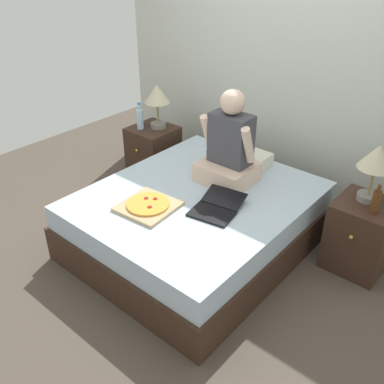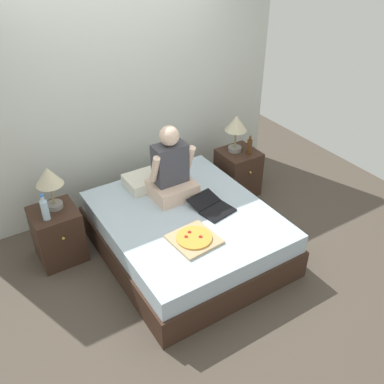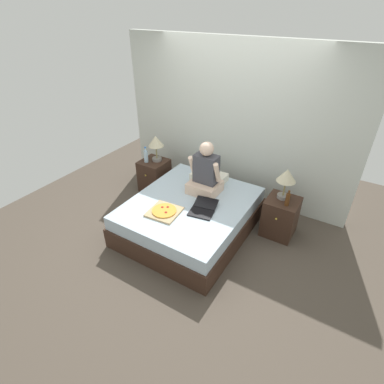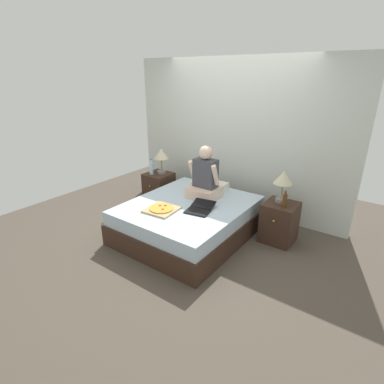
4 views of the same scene
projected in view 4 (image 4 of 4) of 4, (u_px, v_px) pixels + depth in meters
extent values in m
plane|color=#4C4238|center=(189.00, 234.00, 4.47)|extent=(5.91, 5.91, 0.00)
cube|color=silver|center=(235.00, 137.00, 4.99)|extent=(3.91, 0.12, 2.50)
cube|color=#382319|center=(189.00, 225.00, 4.41)|extent=(1.60, 1.87, 0.30)
cube|color=silver|center=(188.00, 210.00, 4.32)|extent=(1.55, 1.82, 0.20)
cube|color=#382319|center=(159.00, 188.00, 5.45)|extent=(0.44, 0.44, 0.58)
sphere|color=gold|center=(150.00, 186.00, 5.23)|extent=(0.03, 0.03, 0.03)
cylinder|color=gray|center=(162.00, 172.00, 5.35)|extent=(0.16, 0.16, 0.05)
cylinder|color=olive|center=(162.00, 165.00, 5.30)|extent=(0.02, 0.02, 0.22)
cone|color=beige|center=(161.00, 154.00, 5.23)|extent=(0.26, 0.26, 0.18)
cylinder|color=silver|center=(151.00, 168.00, 5.28)|extent=(0.07, 0.07, 0.20)
cylinder|color=silver|center=(151.00, 161.00, 5.24)|extent=(0.03, 0.03, 0.06)
cylinder|color=blue|center=(151.00, 159.00, 5.22)|extent=(0.04, 0.03, 0.02)
cube|color=#382319|center=(279.00, 222.00, 4.21)|extent=(0.44, 0.44, 0.58)
sphere|color=gold|center=(274.00, 221.00, 3.99)|extent=(0.03, 0.03, 0.03)
cylinder|color=gray|center=(281.00, 200.00, 4.15)|extent=(0.16, 0.16, 0.05)
cylinder|color=olive|center=(282.00, 191.00, 4.10)|extent=(0.02, 0.02, 0.22)
cone|color=beige|center=(284.00, 177.00, 4.03)|extent=(0.26, 0.26, 0.18)
cylinder|color=#512D14|center=(285.00, 201.00, 3.96)|extent=(0.06, 0.06, 0.18)
cylinder|color=#512D14|center=(286.00, 193.00, 3.92)|extent=(0.03, 0.03, 0.05)
cube|color=silver|center=(210.00, 186.00, 4.79)|extent=(0.52, 0.34, 0.12)
cube|color=beige|center=(204.00, 192.00, 4.49)|extent=(0.44, 0.40, 0.16)
cube|color=#3F3F47|center=(205.00, 173.00, 4.40)|extent=(0.34, 0.20, 0.42)
sphere|color=beige|center=(206.00, 153.00, 4.29)|extent=(0.20, 0.20, 0.20)
cylinder|color=beige|center=(193.00, 170.00, 4.47)|extent=(0.07, 0.18, 0.32)
cylinder|color=beige|center=(215.00, 175.00, 4.25)|extent=(0.07, 0.18, 0.32)
cube|color=black|center=(197.00, 212.00, 4.01)|extent=(0.35, 0.27, 0.02)
cube|color=black|center=(204.00, 204.00, 4.17)|extent=(0.34, 0.25, 0.06)
cube|color=tan|center=(162.00, 210.00, 4.07)|extent=(0.43, 0.43, 0.02)
cylinder|color=gold|center=(162.00, 208.00, 4.06)|extent=(0.33, 0.33, 0.02)
cylinder|color=maroon|center=(160.00, 206.00, 4.12)|extent=(0.04, 0.04, 0.00)
cylinder|color=maroon|center=(163.00, 209.00, 4.00)|extent=(0.04, 0.04, 0.00)
cylinder|color=maroon|center=(165.00, 206.00, 4.11)|extent=(0.04, 0.04, 0.00)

